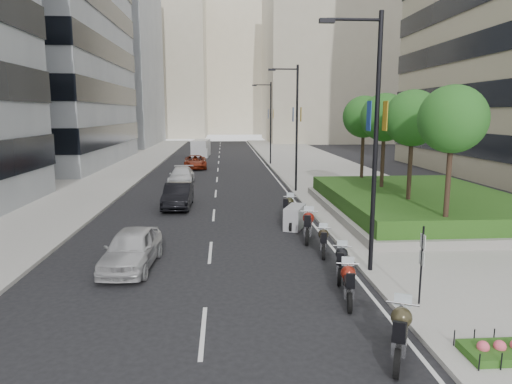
{
  "coord_description": "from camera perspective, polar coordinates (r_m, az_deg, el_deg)",
  "views": [
    {
      "loc": [
        -0.9,
        -14.31,
        5.7
      ],
      "look_at": [
        0.61,
        6.95,
        2.0
      ],
      "focal_mm": 32.0,
      "sensor_mm": 36.0,
      "label": 1
    }
  ],
  "objects": [
    {
      "name": "motorcycle_4",
      "position": [
        20.88,
        6.53,
        -4.2
      ],
      "size": [
        0.88,
        2.42,
        1.22
      ],
      "rotation": [
        0.0,
        0.0,
        1.35
      ],
      "color": "black",
      "rests_on": "ground"
    },
    {
      "name": "tree_2",
      "position": [
        27.94,
        15.78,
        8.92
      ],
      "size": [
        2.8,
        2.8,
        6.3
      ],
      "color": "#332319",
      "rests_on": "planter"
    },
    {
      "name": "car_a",
      "position": [
        17.68,
        -15.28,
        -6.83
      ],
      "size": [
        1.98,
        4.38,
        1.46
      ],
      "primitive_type": "imported",
      "rotation": [
        0.0,
        0.0,
        -0.06
      ],
      "color": "#B4B4B6",
      "rests_on": "ground"
    },
    {
      "name": "motorcycle_0",
      "position": [
        11.66,
        17.58,
        -16.46
      ],
      "size": [
        1.15,
        2.16,
        1.16
      ],
      "rotation": [
        0.0,
        0.0,
        1.14
      ],
      "color": "black",
      "rests_on": "ground"
    },
    {
      "name": "car_c",
      "position": [
        37.48,
        -9.28,
        2.01
      ],
      "size": [
        1.92,
        4.66,
        1.35
      ],
      "primitive_type": "imported",
      "rotation": [
        0.0,
        0.0,
        -0.01
      ],
      "color": "silver",
      "rests_on": "ground"
    },
    {
      "name": "sidewalk_right",
      "position": [
        45.75,
        8.47,
        2.68
      ],
      "size": [
        10.0,
        100.0,
        0.15
      ],
      "primitive_type": "cube",
      "color": "#9E9B93",
      "rests_on": "ground"
    },
    {
      "name": "planter",
      "position": [
        27.17,
        19.68,
        -2.09
      ],
      "size": [
        10.0,
        14.0,
        0.4
      ],
      "primitive_type": "cube",
      "color": "gray",
      "rests_on": "sidewalk_right"
    },
    {
      "name": "tree_1",
      "position": [
        24.21,
        19.0,
        8.67
      ],
      "size": [
        2.8,
        2.8,
        6.3
      ],
      "color": "#332319",
      "rests_on": "planter"
    },
    {
      "name": "building_cream_centre",
      "position": [
        135.0,
        -2.93,
        15.49
      ],
      "size": [
        30.0,
        24.0,
        38.0
      ],
      "primitive_type": "cube",
      "color": "#B7AD93",
      "rests_on": "ground"
    },
    {
      "name": "building_grey_far",
      "position": [
        87.91,
        -20.02,
        15.34
      ],
      "size": [
        22.0,
        26.0,
        30.0
      ],
      "primitive_type": "cube",
      "color": "gray",
      "rests_on": "ground"
    },
    {
      "name": "building_cream_right",
      "position": [
        97.83,
        9.93,
        16.93
      ],
      "size": [
        28.0,
        24.0,
        36.0
      ],
      "primitive_type": "cube",
      "color": "#B7AD93",
      "rests_on": "ground"
    },
    {
      "name": "tree_3",
      "position": [
        31.73,
        13.33,
        9.09
      ],
      "size": [
        2.8,
        2.8,
        6.3
      ],
      "color": "#332319",
      "rests_on": "planter"
    },
    {
      "name": "car_d",
      "position": [
        47.87,
        -7.59,
        3.75
      ],
      "size": [
        2.55,
        5.05,
        1.37
      ],
      "primitive_type": "imported",
      "rotation": [
        0.0,
        0.0,
        0.06
      ],
      "color": "maroon",
      "rests_on": "ground"
    },
    {
      "name": "motorcycle_5",
      "position": [
        22.86,
        4.88,
        -3.17
      ],
      "size": [
        1.39,
        2.01,
        1.13
      ],
      "rotation": [
        0.0,
        0.0,
        1.19
      ],
      "color": "black",
      "rests_on": "ground"
    },
    {
      "name": "motorcycle_6",
      "position": [
        24.9,
        4.08,
        -1.97
      ],
      "size": [
        0.98,
        2.22,
        1.15
      ],
      "rotation": [
        0.0,
        0.0,
        1.24
      ],
      "color": "black",
      "rests_on": "ground"
    },
    {
      "name": "delivery_van",
      "position": [
        61.21,
        -6.9,
        5.39
      ],
      "size": [
        2.41,
        5.34,
        2.18
      ],
      "rotation": [
        0.0,
        0.0,
        -0.09
      ],
      "color": "#BEBEC0",
      "rests_on": "ground"
    },
    {
      "name": "parking_sign",
      "position": [
        14.21,
        19.99,
        -8.14
      ],
      "size": [
        0.06,
        0.32,
        2.5
      ],
      "color": "black",
      "rests_on": "ground"
    },
    {
      "name": "hedge",
      "position": [
        27.06,
        19.76,
        -0.85
      ],
      "size": [
        9.4,
        13.4,
        0.8
      ],
      "primitive_type": "cube",
      "color": "#143F12",
      "rests_on": "planter"
    },
    {
      "name": "motorcycle_2",
      "position": [
        16.39,
        10.6,
        -8.64
      ],
      "size": [
        0.86,
        2.0,
        1.03
      ],
      "rotation": [
        0.0,
        0.0,
        1.26
      ],
      "color": "black",
      "rests_on": "ground"
    },
    {
      "name": "building_cream_left",
      "position": [
        116.13,
        -12.98,
        15.19
      ],
      "size": [
        26.0,
        24.0,
        34.0
      ],
      "primitive_type": "cube",
      "color": "#B7AD93",
      "rests_on": "ground"
    },
    {
      "name": "lamp_post_1",
      "position": [
        32.71,
        4.85,
        8.7
      ],
      "size": [
        2.34,
        0.45,
        9.0
      ],
      "color": "black",
      "rests_on": "ground"
    },
    {
      "name": "motorcycle_3",
      "position": [
        18.91,
        8.42,
        -6.11
      ],
      "size": [
        0.68,
        1.99,
        1.0
      ],
      "rotation": [
        0.0,
        0.0,
        1.38
      ],
      "color": "black",
      "rests_on": "ground"
    },
    {
      "name": "motorcycle_1",
      "position": [
        14.44,
        11.47,
        -11.17
      ],
      "size": [
        0.74,
        2.12,
        1.07
      ],
      "rotation": [
        0.0,
        0.0,
        1.36
      ],
      "color": "black",
      "rests_on": "ground"
    },
    {
      "name": "flower_bed",
      "position": [
        12.59,
        28.93,
        -17.09
      ],
      "size": [
        2.0,
        1.0,
        0.2
      ],
      "primitive_type": "cube",
      "color": "#143F12",
      "rests_on": "sidewalk_right"
    },
    {
      "name": "lane_centre",
      "position": [
        44.68,
        -4.81,
        2.49
      ],
      "size": [
        0.12,
        100.0,
        0.01
      ],
      "primitive_type": "cube",
      "color": "silver",
      "rests_on": "ground"
    },
    {
      "name": "lamp_post_0",
      "position": [
        16.13,
        14.27,
        7.3
      ],
      "size": [
        2.34,
        0.45,
        9.0
      ],
      "color": "black",
      "rests_on": "ground"
    },
    {
      "name": "ground",
      "position": [
        15.43,
        -0.45,
        -11.83
      ],
      "size": [
        160.0,
        160.0,
        0.0
      ],
      "primitive_type": "plane",
      "color": "black",
      "rests_on": "ground"
    },
    {
      "name": "lamp_post_2",
      "position": [
        50.56,
        1.67,
        9.12
      ],
      "size": [
        2.34,
        0.45,
        9.0
      ],
      "color": "black",
      "rests_on": "ground"
    },
    {
      "name": "lane_edge",
      "position": [
        44.91,
        1.84,
        2.56
      ],
      "size": [
        0.12,
        100.0,
        0.01
      ],
      "primitive_type": "cube",
      "color": "silver",
      "rests_on": "ground"
    },
    {
      "name": "car_b",
      "position": [
        28.1,
        -9.72,
        -0.45
      ],
      "size": [
        1.63,
        4.53,
        1.49
      ],
      "primitive_type": "imported",
      "rotation": [
        0.0,
        0.0,
        -0.01
      ],
      "color": "black",
      "rests_on": "ground"
    },
    {
      "name": "tree_0",
      "position": [
        20.58,
        23.36,
        8.29
      ],
      "size": [
        2.8,
        2.8,
        6.3
      ],
      "color": "#332319",
      "rests_on": "planter"
    },
    {
      "name": "sidewalk_left",
      "position": [
        46.02,
        -18.01,
        2.34
      ],
      "size": [
        8.0,
        100.0,
        0.15
      ],
      "primitive_type": "cube",
      "color": "#9E9B93",
      "rests_on": "ground"
    }
  ]
}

